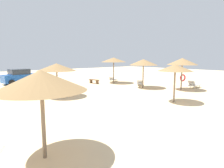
{
  "coord_description": "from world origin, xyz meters",
  "views": [
    {
      "loc": [
        -8.49,
        -6.94,
        3.0
      ],
      "look_at": [
        0.0,
        3.0,
        1.2
      ],
      "focal_mm": 30.66,
      "sensor_mm": 36.0,
      "label": 1
    }
  ],
  "objects_px": {
    "parasol_0": "(57,67)",
    "lounger_2": "(140,83)",
    "parasol_3": "(114,60)",
    "parked_car": "(21,77)",
    "parasol_2": "(143,62)",
    "bench_1": "(35,83)",
    "bench_0": "(94,81)",
    "lounger_4": "(195,85)",
    "lounger_0": "(65,89)",
    "lounger_3": "(113,79)",
    "parasol_1": "(41,81)",
    "parasol_5": "(175,68)",
    "parasol_4": "(182,62)"
  },
  "relations": [
    {
      "from": "parasol_5",
      "to": "lounger_4",
      "type": "bearing_deg",
      "value": 16.48
    },
    {
      "from": "bench_0",
      "to": "bench_1",
      "type": "height_order",
      "value": "same"
    },
    {
      "from": "lounger_2",
      "to": "lounger_3",
      "type": "height_order",
      "value": "lounger_2"
    },
    {
      "from": "parasol_5",
      "to": "bench_1",
      "type": "distance_m",
      "value": 14.45
    },
    {
      "from": "parasol_5",
      "to": "bench_1",
      "type": "xyz_separation_m",
      "value": [
        -4.61,
        13.55,
        -1.98
      ]
    },
    {
      "from": "parasol_0",
      "to": "parasol_1",
      "type": "height_order",
      "value": "parasol_1"
    },
    {
      "from": "lounger_4",
      "to": "parked_car",
      "type": "relative_size",
      "value": 0.45
    },
    {
      "from": "parasol_1",
      "to": "parasol_4",
      "type": "height_order",
      "value": "parasol_4"
    },
    {
      "from": "parasol_5",
      "to": "lounger_0",
      "type": "relative_size",
      "value": 1.36
    },
    {
      "from": "parasol_0",
      "to": "lounger_2",
      "type": "relative_size",
      "value": 1.61
    },
    {
      "from": "lounger_2",
      "to": "lounger_4",
      "type": "distance_m",
      "value": 5.51
    },
    {
      "from": "parasol_3",
      "to": "parked_car",
      "type": "bearing_deg",
      "value": 143.14
    },
    {
      "from": "parasol_0",
      "to": "bench_0",
      "type": "xyz_separation_m",
      "value": [
        6.54,
        4.38,
        -1.94
      ]
    },
    {
      "from": "parasol_1",
      "to": "bench_1",
      "type": "xyz_separation_m",
      "value": [
        4.83,
        15.01,
        -2.0
      ]
    },
    {
      "from": "parasol_4",
      "to": "bench_1",
      "type": "xyz_separation_m",
      "value": [
        -9.68,
        11.18,
        -2.28
      ]
    },
    {
      "from": "lounger_2",
      "to": "bench_1",
      "type": "xyz_separation_m",
      "value": [
        -8.86,
        6.77,
        0.03
      ]
    },
    {
      "from": "lounger_2",
      "to": "lounger_3",
      "type": "distance_m",
      "value": 4.51
    },
    {
      "from": "lounger_3",
      "to": "lounger_4",
      "type": "xyz_separation_m",
      "value": [
        2.87,
        -9.15,
        0.01
      ]
    },
    {
      "from": "lounger_0",
      "to": "bench_1",
      "type": "distance_m",
      "value": 5.68
    },
    {
      "from": "parasol_4",
      "to": "parasol_3",
      "type": "bearing_deg",
      "value": 101.8
    },
    {
      "from": "parasol_3",
      "to": "parked_car",
      "type": "distance_m",
      "value": 10.93
    },
    {
      "from": "parasol_2",
      "to": "bench_1",
      "type": "relative_size",
      "value": 1.85
    },
    {
      "from": "parasol_2",
      "to": "bench_0",
      "type": "xyz_separation_m",
      "value": [
        -1.89,
        5.8,
        -2.21
      ]
    },
    {
      "from": "parasol_3",
      "to": "parasol_4",
      "type": "bearing_deg",
      "value": -78.2
    },
    {
      "from": "parasol_0",
      "to": "parked_car",
      "type": "xyz_separation_m",
      "value": [
        -0.0,
        9.73,
        -1.46
      ]
    },
    {
      "from": "bench_0",
      "to": "parasol_5",
      "type": "bearing_deg",
      "value": -96.88
    },
    {
      "from": "parasol_2",
      "to": "parasol_4",
      "type": "bearing_deg",
      "value": -59.85
    },
    {
      "from": "parasol_3",
      "to": "lounger_0",
      "type": "bearing_deg",
      "value": -162.9
    },
    {
      "from": "parasol_0",
      "to": "parasol_3",
      "type": "distance_m",
      "value": 9.22
    },
    {
      "from": "parasol_3",
      "to": "lounger_2",
      "type": "relative_size",
      "value": 1.65
    },
    {
      "from": "bench_0",
      "to": "parked_car",
      "type": "height_order",
      "value": "parked_car"
    },
    {
      "from": "lounger_0",
      "to": "parked_car",
      "type": "distance_m",
      "value": 8.84
    },
    {
      "from": "lounger_4",
      "to": "lounger_3",
      "type": "bearing_deg",
      "value": 107.42
    },
    {
      "from": "parasol_1",
      "to": "parasol_2",
      "type": "distance_m",
      "value": 14.47
    },
    {
      "from": "parasol_0",
      "to": "lounger_4",
      "type": "distance_m",
      "value": 13.43
    },
    {
      "from": "parasol_3",
      "to": "parked_car",
      "type": "xyz_separation_m",
      "value": [
        -8.61,
        6.46,
        -1.92
      ]
    },
    {
      "from": "parasol_4",
      "to": "lounger_3",
      "type": "distance_m",
      "value": 9.24
    },
    {
      "from": "parasol_3",
      "to": "bench_1",
      "type": "height_order",
      "value": "parasol_3"
    },
    {
      "from": "bench_0",
      "to": "lounger_3",
      "type": "bearing_deg",
      "value": -0.09
    },
    {
      "from": "lounger_2",
      "to": "parasol_4",
      "type": "bearing_deg",
      "value": -79.49
    },
    {
      "from": "parasol_2",
      "to": "parasol_5",
      "type": "height_order",
      "value": "parasol_2"
    },
    {
      "from": "parasol_0",
      "to": "lounger_2",
      "type": "distance_m",
      "value": 9.63
    },
    {
      "from": "parasol_3",
      "to": "lounger_0",
      "type": "xyz_separation_m",
      "value": [
        -7.45,
        -2.29,
        -2.43
      ]
    },
    {
      "from": "lounger_0",
      "to": "parasol_5",
      "type": "bearing_deg",
      "value": -63.05
    },
    {
      "from": "lounger_2",
      "to": "lounger_4",
      "type": "height_order",
      "value": "lounger_4"
    },
    {
      "from": "parasol_2",
      "to": "parasol_3",
      "type": "bearing_deg",
      "value": 87.78
    },
    {
      "from": "parasol_0",
      "to": "lounger_0",
      "type": "relative_size",
      "value": 1.56
    },
    {
      "from": "lounger_2",
      "to": "bench_1",
      "type": "relative_size",
      "value": 1.19
    },
    {
      "from": "parasol_0",
      "to": "parasol_4",
      "type": "distance_m",
      "value": 11.21
    },
    {
      "from": "bench_0",
      "to": "parked_car",
      "type": "xyz_separation_m",
      "value": [
        -6.54,
        5.35,
        0.48
      ]
    }
  ]
}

